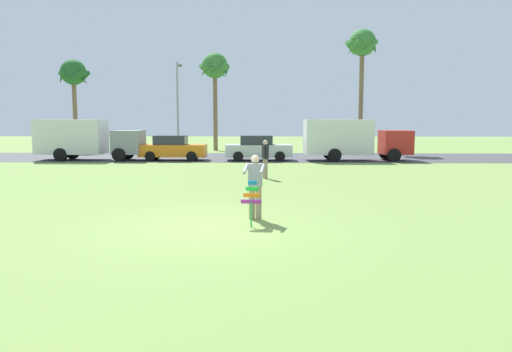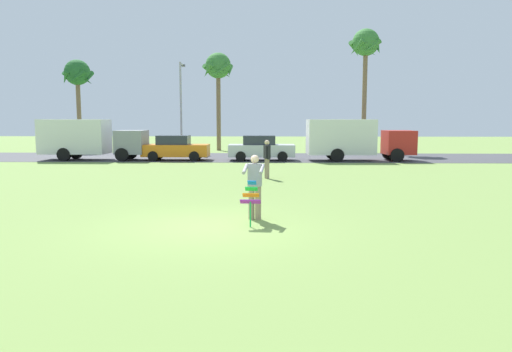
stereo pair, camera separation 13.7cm
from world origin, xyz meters
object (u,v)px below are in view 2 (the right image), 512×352
object	(u,v)px
kite_held	(251,197)
parked_car_silver	(261,148)
parked_truck_red_cab	(354,139)
palm_tree_centre_far	(366,48)
streetlight_pole	(181,101)
person_walker_near	(267,158)
palm_tree_right_near	(218,70)
parked_car_orange	(175,148)
parked_truck_grey_van	(87,138)
palm_tree_left_near	(77,76)
person_kite_flyer	(255,184)

from	to	relation	value
kite_held	parked_car_silver	xyz separation A→B (m)	(-0.14, 18.92, 0.03)
parked_truck_red_cab	palm_tree_centre_far	bearing A→B (deg)	75.19
streetlight_pole	parked_truck_red_cab	bearing A→B (deg)	-29.64
person_walker_near	parked_car_silver	bearing A→B (deg)	92.83
parked_car_silver	palm_tree_right_near	world-z (taller)	palm_tree_right_near
parked_car_orange	parked_truck_grey_van	bearing A→B (deg)	-180.00
palm_tree_left_near	person_walker_near	xyz separation A→B (m)	(15.94, -18.81, -5.25)
person_kite_flyer	streetlight_pole	world-z (taller)	streetlight_pole
parked_truck_red_cab	palm_tree_left_near	world-z (taller)	palm_tree_left_near
parked_truck_red_cab	streetlight_pole	size ratio (longest dim) A/B	0.97
palm_tree_right_near	streetlight_pole	xyz separation A→B (m)	(-2.63, -2.66, -2.68)
person_kite_flyer	palm_tree_left_near	size ratio (longest dim) A/B	0.23
parked_truck_grey_van	palm_tree_left_near	bearing A→B (deg)	114.23
parked_truck_grey_van	palm_tree_left_near	distance (m)	11.45
kite_held	parked_truck_grey_van	distance (m)	22.07
streetlight_pole	person_walker_near	size ratio (longest dim) A/B	4.05
person_kite_flyer	parked_truck_grey_van	world-z (taller)	parked_truck_grey_van
palm_tree_centre_far	person_walker_near	xyz separation A→B (m)	(-7.59, -17.56, -7.22)
parked_truck_red_cab	palm_tree_centre_far	world-z (taller)	palm_tree_centre_far
palm_tree_left_near	palm_tree_centre_far	xyz separation A→B (m)	(23.53, -1.24, 1.96)
parked_car_silver	palm_tree_left_near	xyz separation A→B (m)	(-15.48, 9.49, 5.41)
parked_truck_grey_van	parked_car_silver	xyz separation A→B (m)	(11.21, -0.00, -0.64)
parked_truck_grey_van	palm_tree_left_near	world-z (taller)	palm_tree_left_near
person_kite_flyer	parked_truck_red_cab	distance (m)	19.03
person_kite_flyer	parked_truck_grey_van	distance (m)	21.45
palm_tree_centre_far	streetlight_pole	world-z (taller)	palm_tree_centre_far
parked_car_silver	person_walker_near	distance (m)	9.33
person_kite_flyer	person_walker_near	size ratio (longest dim) A/B	1.00
palm_tree_right_near	streetlight_pole	distance (m)	4.60
parked_car_orange	streetlight_pole	size ratio (longest dim) A/B	0.60
streetlight_pole	person_walker_near	distance (m)	17.93
streetlight_pole	person_walker_near	xyz separation A→B (m)	(6.83, -16.29, -3.06)
parked_truck_red_cab	palm_tree_left_near	bearing A→B (deg)	156.05
parked_car_orange	parked_car_silver	bearing A→B (deg)	-0.01
person_kite_flyer	parked_truck_grey_van	bearing A→B (deg)	122.15
person_kite_flyer	palm_tree_centre_far	xyz separation A→B (m)	(7.85, 26.40, 7.20)
palm_tree_left_near	streetlight_pole	size ratio (longest dim) A/B	1.08
parked_truck_red_cab	streetlight_pole	world-z (taller)	streetlight_pole
person_kite_flyer	parked_car_orange	size ratio (longest dim) A/B	0.41
person_kite_flyer	parked_car_silver	size ratio (longest dim) A/B	0.41
kite_held	palm_tree_centre_far	size ratio (longest dim) A/B	0.12
person_kite_flyer	parked_truck_grey_van	xyz separation A→B (m)	(-11.42, 18.16, 0.46)
parked_car_silver	person_walker_near	size ratio (longest dim) A/B	2.45
kite_held	streetlight_pole	size ratio (longest dim) A/B	0.16
person_walker_near	palm_tree_centre_far	bearing A→B (deg)	66.62
person_kite_flyer	palm_tree_right_near	distance (m)	28.64
streetlight_pole	parked_car_silver	bearing A→B (deg)	-47.58
parked_car_orange	streetlight_pole	distance (m)	7.73
person_kite_flyer	parked_car_silver	distance (m)	18.16
kite_held	person_walker_near	world-z (taller)	person_walker_near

